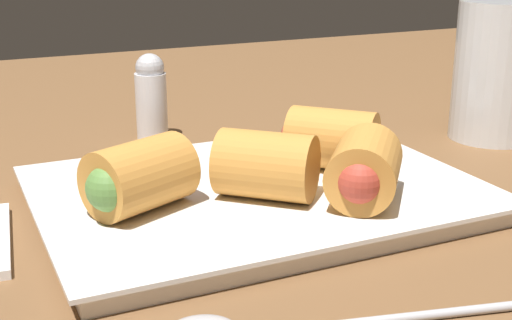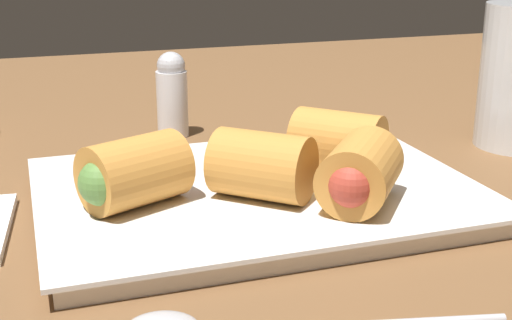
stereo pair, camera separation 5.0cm
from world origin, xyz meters
TOP-DOWN VIEW (x-y plane):
  - table_surface at (0.00, 0.00)cm, footprint 180.00×140.00cm
  - serving_plate at (1.84, 2.53)cm, footprint 30.09×22.24cm
  - roll_front_left at (6.75, -3.52)cm, footprint 7.50×7.76cm
  - roll_front_right at (1.12, 0.56)cm, footprint 7.72×7.61cm
  - roll_back_left at (8.20, 3.76)cm, footprint 7.65×7.68cm
  - roll_back_right at (-7.10, 1.23)cm, footprint 7.63×6.71cm
  - drinking_glass at (28.71, 8.69)cm, footprint 7.77×7.77cm
  - salt_shaker at (-0.24, 21.46)cm, footprint 2.88×2.88cm

SIDE VIEW (x-z plane):
  - table_surface at x=0.00cm, z-range 0.00..2.00cm
  - serving_plate at x=1.84cm, z-range 2.01..3.51cm
  - roll_front_left at x=6.75cm, z-range 3.50..8.00cm
  - roll_front_right at x=1.12cm, z-range 3.50..8.00cm
  - roll_back_left at x=8.20cm, z-range 3.50..8.00cm
  - roll_back_right at x=-7.10cm, z-range 3.50..8.00cm
  - salt_shaker at x=-0.24cm, z-range 2.01..9.94cm
  - drinking_glass at x=28.71cm, z-range 2.00..14.54cm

